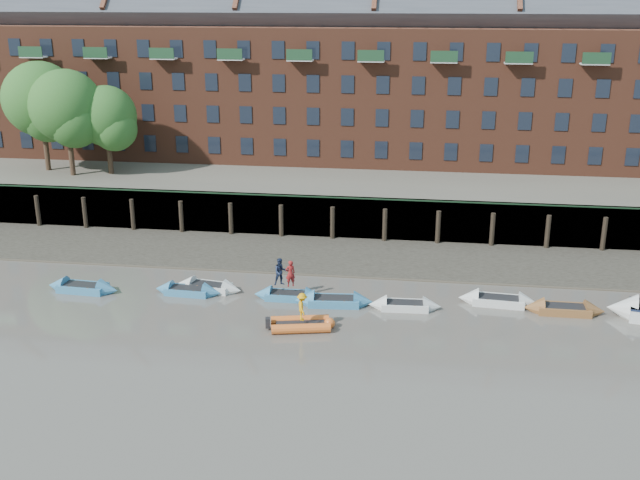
% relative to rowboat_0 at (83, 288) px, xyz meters
% --- Properties ---
extents(ground, '(220.00, 220.00, 0.00)m').
position_rel_rowboat_0_xyz_m(ground, '(16.49, -9.16, -0.24)').
color(ground, '#5E5851').
rests_on(ground, ground).
extents(foreshore, '(110.00, 8.00, 0.50)m').
position_rel_rowboat_0_xyz_m(foreshore, '(16.49, 8.84, -0.24)').
color(foreshore, '#3D382F').
rests_on(foreshore, ground).
extents(mud_band, '(110.00, 1.60, 0.10)m').
position_rel_rowboat_0_xyz_m(mud_band, '(16.49, 5.44, -0.24)').
color(mud_band, '#4C4336').
rests_on(mud_band, ground).
extents(river_wall, '(110.00, 1.23, 3.30)m').
position_rel_rowboat_0_xyz_m(river_wall, '(16.49, 13.21, 1.35)').
color(river_wall, '#2D2A26').
rests_on(river_wall, ground).
extents(bank_terrace, '(110.00, 28.00, 3.20)m').
position_rel_rowboat_0_xyz_m(bank_terrace, '(16.49, 26.84, 1.36)').
color(bank_terrace, '#5E594D').
rests_on(bank_terrace, ground).
extents(apartment_terrace, '(80.60, 15.56, 20.98)m').
position_rel_rowboat_0_xyz_m(apartment_terrace, '(16.49, 27.83, 12.58)').
color(apartment_terrace, brown).
rests_on(apartment_terrace, bank_terrace).
extents(tree_cluster, '(11.76, 7.74, 9.40)m').
position_rel_rowboat_0_xyz_m(tree_cluster, '(-9.12, 18.18, 8.76)').
color(tree_cluster, '#3A281C').
rests_on(tree_cluster, bank_terrace).
extents(rowboat_0, '(4.82, 1.67, 1.38)m').
position_rel_rowboat_0_xyz_m(rowboat_0, '(0.00, 0.00, 0.00)').
color(rowboat_0, teal).
rests_on(rowboat_0, ground).
extents(rowboat_1, '(4.37, 1.47, 1.25)m').
position_rel_rowboat_0_xyz_m(rowboat_1, '(6.78, 0.48, -0.02)').
color(rowboat_1, teal).
rests_on(rowboat_1, ground).
extents(rowboat_2, '(4.55, 1.95, 1.28)m').
position_rel_rowboat_0_xyz_m(rowboat_2, '(7.92, 1.28, -0.02)').
color(rowboat_2, silver).
rests_on(rowboat_2, ground).
extents(rowboat_3, '(4.35, 1.29, 1.26)m').
position_rel_rowboat_0_xyz_m(rowboat_3, '(13.22, 0.57, -0.02)').
color(rowboat_3, teal).
rests_on(rowboat_3, ground).
extents(rowboat_4, '(4.89, 1.77, 1.39)m').
position_rel_rowboat_0_xyz_m(rowboat_4, '(16.13, 0.06, 0.00)').
color(rowboat_4, teal).
rests_on(rowboat_4, ground).
extents(rowboat_5, '(4.42, 1.48, 1.26)m').
position_rel_rowboat_0_xyz_m(rowboat_5, '(20.43, 0.03, -0.02)').
color(rowboat_5, silver).
rests_on(rowboat_5, ground).
extents(rowboat_6, '(4.90, 1.77, 1.39)m').
position_rel_rowboat_0_xyz_m(rowboat_6, '(26.07, 1.52, 0.00)').
color(rowboat_6, silver).
rests_on(rowboat_6, ground).
extents(rowboat_7, '(4.71, 1.38, 1.36)m').
position_rel_rowboat_0_xyz_m(rowboat_7, '(29.83, 0.72, -0.00)').
color(rowboat_7, brown).
rests_on(rowboat_7, ground).
extents(rib_tender, '(3.74, 2.38, 0.63)m').
position_rel_rowboat_0_xyz_m(rib_tender, '(14.80, -3.53, 0.03)').
color(rib_tender, orange).
rests_on(rib_tender, ground).
extents(person_rower_a, '(0.73, 0.63, 1.68)m').
position_rel_rowboat_0_xyz_m(person_rower_a, '(13.35, 0.63, 1.44)').
color(person_rower_a, maroon).
rests_on(person_rower_a, rowboat_3).
extents(person_rower_b, '(1.04, 0.95, 1.74)m').
position_rel_rowboat_0_xyz_m(person_rower_b, '(12.71, 0.76, 1.47)').
color(person_rower_b, '#19233F').
rests_on(person_rower_b, rowboat_3).
extents(person_rib_crew, '(0.84, 1.16, 1.61)m').
position_rel_rowboat_0_xyz_m(person_rib_crew, '(14.78, -3.65, 1.15)').
color(person_rib_crew, orange).
rests_on(person_rib_crew, rib_tender).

